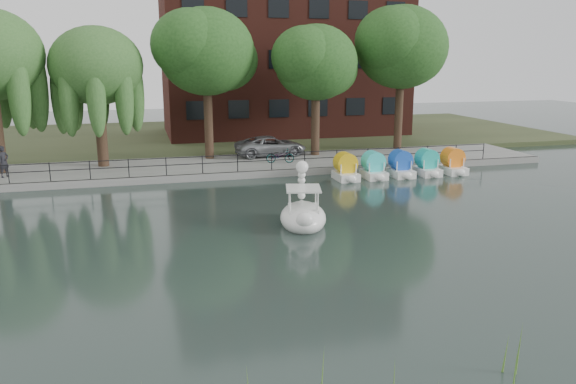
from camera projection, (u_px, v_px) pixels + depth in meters
name	position (u px, v px, depth m)	size (l,w,h in m)	color
ground_plane	(304.00, 254.00, 19.77)	(120.00, 120.00, 0.00)	#364642
promenade	(230.00, 166.00, 34.74)	(40.00, 6.00, 0.40)	gray
kerb	(238.00, 175.00, 31.97)	(40.00, 0.25, 0.40)	gray
land_strip	(204.00, 136.00, 47.89)	(60.00, 22.00, 0.36)	#47512D
railing	(238.00, 159.00, 31.94)	(32.00, 0.05, 1.00)	black
apartment_building	(283.00, 26.00, 47.48)	(20.00, 10.07, 18.00)	#4C1E16
willow_mid	(96.00, 66.00, 32.38)	(5.32, 5.32, 8.15)	#473323
broadleaf_center	(206.00, 52.00, 34.76)	(6.00, 6.00, 9.25)	#473323
broadleaf_right	(316.00, 63.00, 36.22)	(5.40, 5.40, 8.32)	#473323
broadleaf_far	(402.00, 48.00, 38.56)	(6.30, 6.30, 9.71)	#473323
minivan	(271.00, 145.00, 37.04)	(5.39, 2.48, 1.50)	gray
bicycle	(280.00, 155.00, 34.58)	(1.72, 0.60, 1.00)	gray
pedestrian	(3.00, 159.00, 30.33)	(0.71, 0.48, 1.98)	black
swan_boat	(303.00, 212.00, 23.10)	(2.53, 3.34, 2.53)	white
pedal_boat_row	(401.00, 166.00, 32.55)	(7.95, 1.70, 1.40)	white
reed_bank	(535.00, 374.00, 11.21)	(24.00, 2.40, 1.20)	#669938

